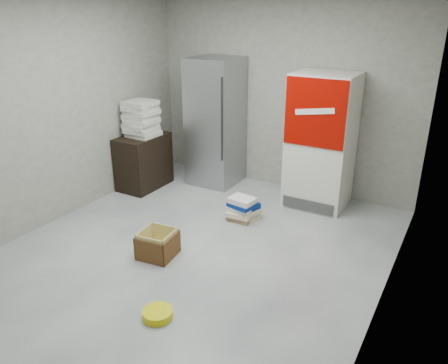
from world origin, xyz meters
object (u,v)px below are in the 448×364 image
phonebook_stack_main (241,209)px  cardboard_box (158,246)px  steel_fridge (215,122)px  coke_cooler (321,141)px  wood_shelf (144,162)px

phonebook_stack_main → cardboard_box: 1.29m
steel_fridge → phonebook_stack_main: bearing=-45.6°
coke_cooler → cardboard_box: (-1.05, -2.23, -0.78)m
coke_cooler → phonebook_stack_main: bearing=-123.4°
steel_fridge → cardboard_box: bearing=-75.0°
steel_fridge → wood_shelf: steel_fridge is taller
coke_cooler → wood_shelf: bearing=-163.7°
steel_fridge → cardboard_box: 2.46m
steel_fridge → wood_shelf: (-0.83, -0.73, -0.55)m
wood_shelf → cardboard_box: bearing=-46.5°
steel_fridge → wood_shelf: bearing=-138.7°
phonebook_stack_main → cardboard_box: (-0.39, -1.23, -0.04)m
coke_cooler → wood_shelf: coke_cooler is taller
cardboard_box → steel_fridge: bearing=97.8°
wood_shelf → phonebook_stack_main: 1.86m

